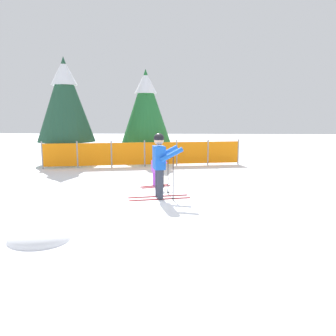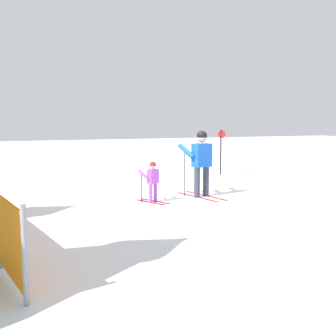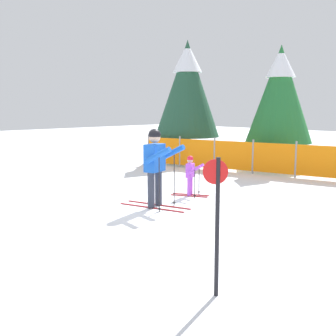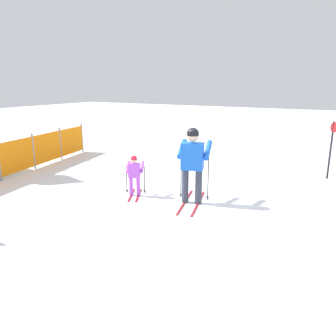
% 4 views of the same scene
% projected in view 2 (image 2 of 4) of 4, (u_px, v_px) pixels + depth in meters
% --- Properties ---
extents(ground_plane, '(60.00, 60.00, 0.00)m').
position_uv_depth(ground_plane, '(202.00, 198.00, 10.57)').
color(ground_plane, white).
extents(skier_adult, '(1.63, 0.85, 1.69)m').
position_uv_depth(skier_adult, '(201.00, 157.00, 10.67)').
color(skier_adult, maroon).
rests_on(skier_adult, ground_plane).
extents(skier_child, '(0.91, 0.63, 0.98)m').
position_uv_depth(skier_child, '(152.00, 179.00, 10.01)').
color(skier_child, maroon).
rests_on(skier_child, ground_plane).
extents(trail_marker, '(0.22, 0.20, 1.60)m').
position_uv_depth(trail_marker, '(221.00, 147.00, 14.89)').
color(trail_marker, black).
rests_on(trail_marker, ground_plane).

